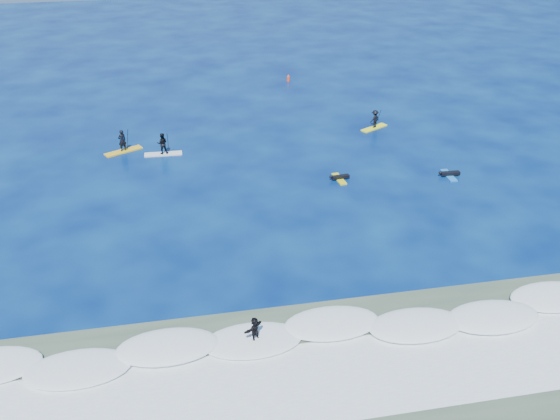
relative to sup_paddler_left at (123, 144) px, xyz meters
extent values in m
plane|color=#031048|center=(9.68, -14.31, -0.66)|extent=(160.00, 160.00, 0.00)
cube|color=#3A4F3E|center=(9.68, -28.31, -0.66)|extent=(90.00, 13.00, 0.01)
cube|color=white|center=(9.68, -24.31, -0.66)|extent=(40.00, 6.00, 0.30)
cube|color=silver|center=(9.68, -27.31, -0.66)|extent=(34.00, 5.00, 0.02)
cube|color=gold|center=(0.00, 0.00, -0.61)|extent=(3.03, 2.02, 0.10)
imported|color=black|center=(0.00, 0.00, 0.31)|extent=(0.75, 0.65, 1.73)
cylinder|color=black|center=(0.40, 0.20, 0.24)|extent=(0.35, 0.64, 2.02)
cube|color=black|center=(0.40, 0.20, -0.71)|extent=(0.12, 0.03, 0.30)
cube|color=silver|center=(3.09, -1.15, -0.61)|extent=(2.95, 0.83, 0.10)
imported|color=black|center=(3.09, -1.15, 0.28)|extent=(0.84, 0.66, 1.68)
cylinder|color=black|center=(3.53, -1.16, 0.22)|extent=(0.07, 0.67, 1.96)
cube|color=black|center=(3.53, -1.16, -0.71)|extent=(0.12, 0.03, 0.29)
cube|color=#F7F61A|center=(21.13, 1.06, -0.62)|extent=(2.66, 1.89, 0.09)
imported|color=black|center=(21.13, 1.06, 0.20)|extent=(1.15, 0.98, 1.54)
cylinder|color=black|center=(21.48, 1.25, 0.14)|extent=(0.33, 0.56, 1.79)
cube|color=black|center=(21.48, 1.25, -0.71)|extent=(0.11, 0.03, 0.27)
cube|color=#D1CD16|center=(15.47, -8.04, -0.62)|extent=(0.66, 1.92, 0.09)
cube|color=black|center=(15.56, -8.04, -0.46)|extent=(1.33, 0.45, 0.22)
sphere|color=black|center=(14.82, -8.10, -0.37)|extent=(0.22, 0.22, 0.22)
cube|color=blue|center=(23.50, -9.00, -0.61)|extent=(0.61, 2.05, 0.10)
cube|color=black|center=(23.60, -9.01, -0.45)|extent=(1.41, 0.41, 0.23)
sphere|color=black|center=(22.81, -8.98, -0.35)|extent=(0.23, 0.23, 0.23)
cube|color=silver|center=(6.77, -24.35, -0.46)|extent=(1.77, 1.59, 0.10)
imported|color=black|center=(6.77, -24.35, 0.22)|extent=(1.13, 1.03, 1.26)
cylinder|color=#FE4016|center=(16.55, 15.65, -0.42)|extent=(0.31, 0.31, 0.49)
cone|color=#FE4016|center=(16.55, 15.65, -0.05)|extent=(0.22, 0.22, 0.24)
camera|label=1|loc=(3.64, -47.00, 19.27)|focal=40.00mm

